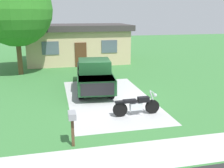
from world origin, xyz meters
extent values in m
plane|color=#387539|center=(0.00, 0.00, 0.00)|extent=(80.00, 80.00, 0.00)
cube|color=#B3B3B3|center=(0.00, 0.00, 0.00)|extent=(4.43, 8.28, 0.01)
cube|color=#BCBCB6|center=(0.00, -6.00, 0.00)|extent=(36.00, 1.80, 0.01)
cylinder|color=black|center=(1.50, -2.56, 0.33)|extent=(0.66, 0.14, 0.66)
cylinder|color=black|center=(-0.05, -2.60, 0.33)|extent=(0.66, 0.14, 0.66)
cube|color=silver|center=(0.70, -2.58, 0.42)|extent=(0.57, 0.28, 0.32)
cube|color=black|center=(1.05, -2.57, 0.72)|extent=(0.53, 0.28, 0.24)
cube|color=black|center=(0.40, -2.59, 0.70)|extent=(0.61, 0.30, 0.12)
cube|color=black|center=(-0.05, -2.60, 0.70)|extent=(0.49, 0.21, 0.08)
cylinder|color=silver|center=(1.50, -2.56, 0.70)|extent=(0.33, 0.07, 0.77)
cylinder|color=silver|center=(1.50, -2.56, 1.02)|extent=(0.06, 0.70, 0.04)
sphere|color=silver|center=(1.62, -2.55, 0.88)|extent=(0.16, 0.16, 0.16)
cylinder|color=black|center=(0.16, 0.15, 0.42)|extent=(0.38, 0.86, 0.84)
cylinder|color=black|center=(-1.47, 0.30, 0.42)|extent=(0.38, 0.86, 0.84)
cylinder|color=black|center=(0.50, 3.63, 0.42)|extent=(0.38, 0.86, 0.84)
cylinder|color=black|center=(-1.13, 3.79, 0.42)|extent=(0.38, 0.86, 0.84)
cube|color=#194723|center=(-0.48, 2.02, 0.80)|extent=(2.53, 5.77, 0.80)
cube|color=#194723|center=(-0.66, 0.18, 1.10)|extent=(2.07, 2.07, 0.20)
cube|color=#194723|center=(-0.52, 1.62, 1.55)|extent=(1.97, 2.06, 0.70)
cube|color=#3F4C56|center=(-0.60, 0.82, 1.45)|extent=(1.71, 0.32, 0.60)
cube|color=black|center=(-0.33, 3.56, 1.05)|extent=(2.12, 2.57, 0.50)
cube|color=black|center=(-0.75, -0.75, 0.80)|extent=(1.70, 0.26, 0.64)
cube|color=#4C3823|center=(-2.33, -4.85, 0.55)|extent=(0.10, 0.10, 1.10)
cube|color=gray|center=(-2.33, -4.85, 1.15)|extent=(0.26, 0.48, 0.22)
cylinder|color=brown|center=(-5.29, 7.32, 1.46)|extent=(0.36, 0.36, 2.91)
sphere|color=#2F7A24|center=(-5.29, 7.32, 4.77)|extent=(5.30, 5.30, 5.30)
cube|color=tan|center=(-0.48, 11.70, 1.50)|extent=(9.00, 5.00, 3.00)
cube|color=#383333|center=(-0.48, 11.70, 3.25)|extent=(9.60, 5.60, 0.50)
cube|color=#4C2D19|center=(-0.48, 9.17, 1.05)|extent=(1.00, 0.08, 2.10)
cube|color=#4C5966|center=(-3.00, 9.17, 1.70)|extent=(1.40, 0.06, 1.10)
cube|color=#4C5966|center=(2.04, 9.17, 1.70)|extent=(1.40, 0.06, 1.10)
camera|label=1|loc=(-2.86, -13.23, 4.50)|focal=41.87mm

